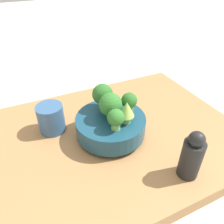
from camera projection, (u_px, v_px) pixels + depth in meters
ground_plane at (110, 144)px, 0.74m from camera, size 6.00×6.00×0.00m
table at (110, 139)px, 0.72m from camera, size 0.84×0.61×0.05m
bowl at (112, 125)px, 0.68m from camera, size 0.22×0.22×0.07m
romanesco_piece_far at (127, 110)px, 0.62m from camera, size 0.05×0.05×0.07m
broccoli_floret_back at (116, 118)px, 0.60m from camera, size 0.05×0.05×0.07m
broccoli_floret_left at (129, 102)px, 0.66m from camera, size 0.05×0.05×0.07m
broccoli_floret_center at (112, 104)px, 0.64m from camera, size 0.07×0.07×0.08m
broccoli_floret_front at (103, 95)px, 0.68m from camera, size 0.07×0.07×0.08m
cup at (51, 118)px, 0.70m from camera, size 0.08×0.08×0.09m
pepper_mill at (192, 156)px, 0.54m from camera, size 0.05×0.05×0.14m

